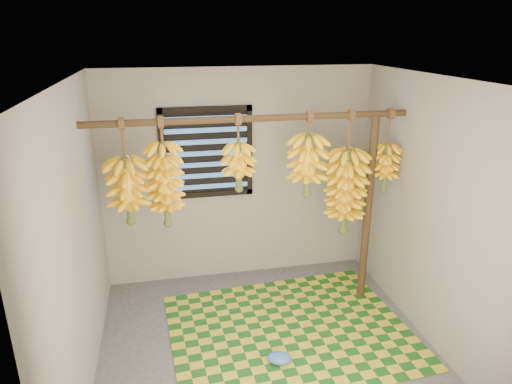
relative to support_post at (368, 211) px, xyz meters
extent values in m
cube|color=#434343|center=(-1.20, -0.70, -1.00)|extent=(3.00, 3.00, 0.01)
cube|color=silver|center=(-1.20, -0.70, 1.40)|extent=(3.00, 3.00, 0.01)
cube|color=gray|center=(-1.20, 0.80, 0.20)|extent=(3.00, 0.01, 2.40)
cube|color=gray|center=(-2.71, -0.70, 0.20)|extent=(0.01, 3.00, 2.40)
cube|color=gray|center=(0.30, -0.70, 0.20)|extent=(0.01, 3.00, 2.40)
cube|color=black|center=(-1.55, 0.78, 0.50)|extent=(1.00, 0.04, 1.00)
cylinder|color=#49361A|center=(-1.20, 0.00, 1.00)|extent=(3.00, 0.06, 0.06)
cylinder|color=#49361A|center=(0.00, 0.00, 0.00)|extent=(0.08, 0.08, 2.00)
cube|color=#195017|center=(-0.93, -0.44, -0.99)|extent=(2.37, 1.95, 0.01)
ellipsoid|color=blue|center=(-1.14, -0.86, -0.95)|extent=(0.25, 0.21, 0.09)
cylinder|color=brown|center=(-2.34, 0.00, 0.85)|extent=(0.02, 0.02, 0.36)
cylinder|color=#4C5923|center=(-2.34, 0.00, 0.41)|extent=(0.06, 0.06, 0.58)
cylinder|color=brown|center=(-2.01, 0.00, 0.91)|extent=(0.02, 0.02, 0.24)
cylinder|color=#4C5923|center=(-2.01, 0.00, 0.44)|extent=(0.06, 0.06, 0.76)
cylinder|color=brown|center=(-1.33, 0.00, 0.89)|extent=(0.02, 0.02, 0.28)
cylinder|color=#4C5923|center=(-1.33, 0.00, 0.57)|extent=(0.06, 0.06, 0.42)
cylinder|color=brown|center=(-0.66, 0.00, 0.91)|extent=(0.02, 0.02, 0.23)
cylinder|color=#4C5923|center=(-0.66, 0.00, 0.54)|extent=(0.06, 0.06, 0.57)
cylinder|color=brown|center=(-0.26, 0.00, 0.83)|extent=(0.02, 0.02, 0.39)
cylinder|color=#4C5923|center=(-0.26, 0.00, 0.25)|extent=(0.07, 0.07, 0.83)
cylinder|color=brown|center=(0.15, 0.00, 0.85)|extent=(0.02, 0.02, 0.35)
cylinder|color=#4C5923|center=(0.15, 0.00, 0.48)|extent=(0.05, 0.05, 0.46)
camera|label=1|loc=(-2.01, -4.01, 1.75)|focal=32.00mm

